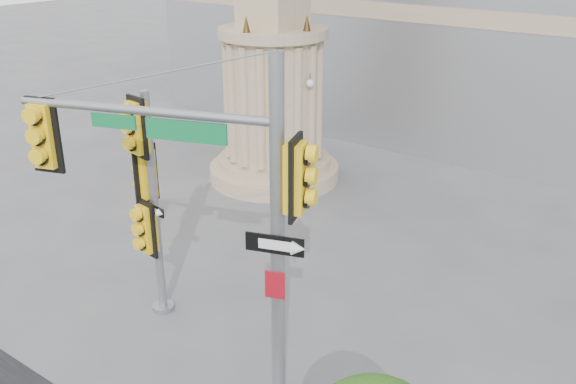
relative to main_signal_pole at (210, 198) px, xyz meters
The scene contains 3 objects.
monument 11.11m from the main_signal_pole, 122.25° to the left, with size 4.40×4.40×16.60m.
main_signal_pole is the anchor object (origin of this frame).
secondary_signal_pole 3.39m from the main_signal_pole, 157.58° to the left, with size 0.88×0.73×5.08m.
Camera 1 is at (6.61, -7.27, 8.13)m, focal length 40.00 mm.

